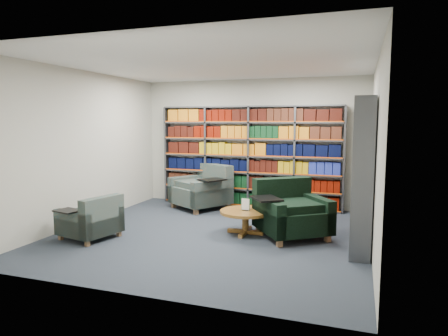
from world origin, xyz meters
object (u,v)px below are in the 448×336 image
(chair_teal_left, at_px, (204,191))
(chair_green_right, at_px, (289,213))
(coffee_table, at_px, (245,215))
(chair_teal_front, at_px, (93,221))

(chair_teal_left, xyz_separation_m, chair_green_right, (2.12, -1.54, -0.01))
(coffee_table, bearing_deg, chair_teal_front, -154.89)
(chair_green_right, relative_size, coffee_table, 1.66)
(chair_teal_front, bearing_deg, chair_green_right, 22.37)
(chair_green_right, distance_m, chair_teal_front, 3.19)
(chair_teal_left, bearing_deg, coffee_table, -50.22)
(chair_teal_front, height_order, coffee_table, chair_teal_front)
(chair_green_right, bearing_deg, chair_teal_left, 144.05)
(chair_green_right, height_order, coffee_table, chair_green_right)
(chair_teal_left, relative_size, chair_green_right, 1.00)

